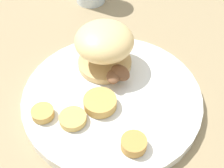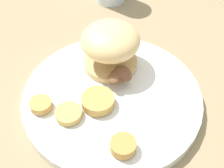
{
  "view_description": "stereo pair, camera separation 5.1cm",
  "coord_description": "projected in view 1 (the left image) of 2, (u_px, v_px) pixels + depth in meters",
  "views": [
    {
      "loc": [
        0.27,
        0.21,
        0.42
      ],
      "look_at": [
        0.0,
        0.0,
        0.05
      ],
      "focal_mm": 50.0,
      "sensor_mm": 36.0,
      "label": 1
    },
    {
      "loc": [
        0.24,
        0.25,
        0.42
      ],
      "look_at": [
        0.0,
        0.0,
        0.05
      ],
      "focal_mm": 50.0,
      "sensor_mm": 36.0,
      "label": 2
    }
  ],
  "objects": [
    {
      "name": "ground_plane",
      "position": [
        112.0,
        102.0,
        0.54
      ],
      "size": [
        4.0,
        4.0,
        0.0
      ],
      "primitive_type": "plane",
      "color": "#937F5B"
    },
    {
      "name": "dinner_plate",
      "position": [
        112.0,
        98.0,
        0.54
      ],
      "size": [
        0.31,
        0.31,
        0.02
      ],
      "color": "white",
      "rests_on": "ground_plane"
    },
    {
      "name": "sandwich",
      "position": [
        104.0,
        46.0,
        0.54
      ],
      "size": [
        0.11,
        0.14,
        0.08
      ],
      "color": "tan",
      "rests_on": "dinner_plate"
    },
    {
      "name": "potato_round_0",
      "position": [
        43.0,
        113.0,
        0.49
      ],
      "size": [
        0.04,
        0.04,
        0.01
      ],
      "primitive_type": "cylinder",
      "color": "tan",
      "rests_on": "dinner_plate"
    },
    {
      "name": "potato_round_1",
      "position": [
        99.0,
        102.0,
        0.51
      ],
      "size": [
        0.05,
        0.05,
        0.02
      ],
      "primitive_type": "cylinder",
      "color": "tan",
      "rests_on": "dinner_plate"
    },
    {
      "name": "potato_round_2",
      "position": [
        134.0,
        144.0,
        0.45
      ],
      "size": [
        0.04,
        0.04,
        0.02
      ],
      "primitive_type": "cylinder",
      "color": "#BC8942",
      "rests_on": "dinner_plate"
    },
    {
      "name": "potato_round_3",
      "position": [
        73.0,
        119.0,
        0.49
      ],
      "size": [
        0.04,
        0.04,
        0.01
      ],
      "primitive_type": "cylinder",
      "color": "tan",
      "rests_on": "dinner_plate"
    }
  ]
}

